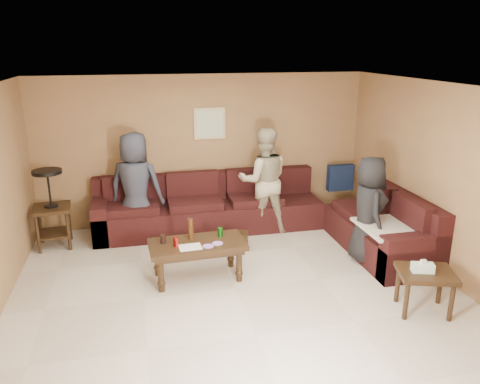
% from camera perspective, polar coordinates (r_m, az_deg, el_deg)
% --- Properties ---
extents(room, '(5.60, 5.50, 2.50)m').
position_cam_1_polar(room, '(5.43, -0.60, 3.85)').
color(room, beige).
rests_on(room, ground).
extents(sectional_sofa, '(4.65, 2.90, 0.97)m').
position_cam_1_polar(sectional_sofa, '(7.43, 3.12, -3.15)').
color(sectional_sofa, black).
rests_on(sectional_sofa, ground).
extents(coffee_table, '(1.26, 0.67, 0.79)m').
position_cam_1_polar(coffee_table, '(6.12, -5.27, -6.80)').
color(coffee_table, black).
rests_on(coffee_table, ground).
extents(end_table_left, '(0.57, 0.57, 1.20)m').
position_cam_1_polar(end_table_left, '(7.53, -22.00, -1.73)').
color(end_table_left, black).
rests_on(end_table_left, ground).
extents(side_table_right, '(0.73, 0.66, 0.65)m').
position_cam_1_polar(side_table_right, '(5.78, 21.65, -9.61)').
color(side_table_right, black).
rests_on(side_table_right, ground).
extents(waste_bin, '(0.27, 0.27, 0.26)m').
position_cam_1_polar(waste_bin, '(7.08, 0.05, -5.90)').
color(waste_bin, black).
rests_on(waste_bin, ground).
extents(wall_art, '(0.52, 0.04, 0.52)m').
position_cam_1_polar(wall_art, '(7.83, -3.73, 8.34)').
color(wall_art, tan).
rests_on(wall_art, ground).
extents(person_left, '(0.96, 0.78, 1.70)m').
position_cam_1_polar(person_left, '(7.40, -12.58, 0.66)').
color(person_left, '#292D39').
rests_on(person_left, ground).
extents(person_middle, '(0.90, 0.73, 1.72)m').
position_cam_1_polar(person_middle, '(7.54, 2.88, 1.43)').
color(person_middle, tan).
rests_on(person_middle, ground).
extents(person_right, '(0.58, 0.80, 1.52)m').
position_cam_1_polar(person_right, '(6.73, 15.39, -2.11)').
color(person_right, black).
rests_on(person_right, ground).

